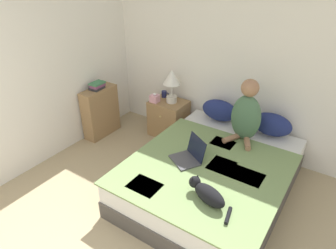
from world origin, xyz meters
TOP-DOWN VIEW (x-y plane):
  - wall_back at (0.00, 3.49)m, footprint 5.09×0.05m
  - wall_side at (-2.07, 1.73)m, footprint 0.05×4.47m
  - bed at (0.16, 2.36)m, footprint 1.67×2.12m
  - pillow_near at (-0.20, 3.26)m, footprint 0.51×0.27m
  - pillow_far at (0.53, 3.26)m, footprint 0.51×0.27m
  - person_sitting at (0.27, 2.97)m, footprint 0.38×0.37m
  - cat_tabby at (0.40, 1.73)m, footprint 0.51×0.31m
  - laptop_open at (-0.07, 2.19)m, footprint 0.43×0.43m
  - nightstand at (-1.01, 3.20)m, footprint 0.54×0.45m
  - table_lamp at (-0.97, 3.21)m, footprint 0.25×0.25m
  - tissue_box at (-1.19, 3.08)m, footprint 0.12×0.12m
  - coffee_mug at (-1.16, 3.31)m, footprint 0.13×0.08m
  - bookshelf at (-1.90, 2.63)m, footprint 0.23×0.59m
  - book_stack_top at (-1.90, 2.62)m, footprint 0.18×0.22m

SIDE VIEW (x-z plane):
  - bed at x=0.16m, z-range 0.00..0.47m
  - nightstand at x=-1.01m, z-range 0.00..0.57m
  - bookshelf at x=-1.90m, z-range 0.00..0.77m
  - laptop_open at x=-0.07m, z-range 0.39..0.66m
  - cat_tabby at x=0.40m, z-range 0.47..0.64m
  - coffee_mug at x=-1.16m, z-range 0.57..0.67m
  - pillow_near at x=-0.20m, z-range 0.47..0.76m
  - pillow_far at x=0.53m, z-range 0.47..0.76m
  - tissue_box at x=-1.19m, z-range 0.55..0.69m
  - person_sitting at x=0.27m, z-range 0.42..1.22m
  - book_stack_top at x=-1.90m, z-range 0.77..0.87m
  - table_lamp at x=-0.97m, z-range 0.66..1.16m
  - wall_back at x=0.00m, z-range 0.00..2.55m
  - wall_side at x=-2.07m, z-range 0.00..2.55m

